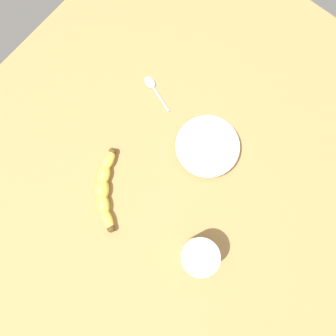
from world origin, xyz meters
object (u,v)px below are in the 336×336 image
object	(u,v)px
banana	(105,189)
smoothie_glass	(198,256)
ceramic_bowl	(207,147)
teaspoon	(151,84)

from	to	relation	value
banana	smoothie_glass	distance (cm)	27.09
ceramic_bowl	teaspoon	size ratio (longest dim) A/B	1.43
smoothie_glass	ceramic_bowl	xyz separation A→B (cm)	(-21.78, -14.12, -3.29)
banana	ceramic_bowl	size ratio (longest dim) A/B	1.04
banana	teaspoon	size ratio (longest dim) A/B	1.49
banana	smoothie_glass	world-z (taller)	smoothie_glass
ceramic_bowl	teaspoon	distance (cm)	22.43
banana	ceramic_bowl	distance (cm)	27.03
banana	ceramic_bowl	xyz separation A→B (cm)	(-23.90, 12.62, 0.48)
smoothie_glass	ceramic_bowl	distance (cm)	26.16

